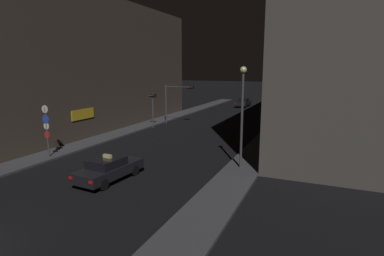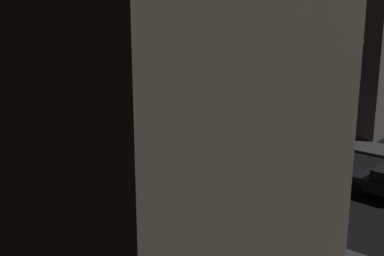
{
  "view_description": "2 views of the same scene",
  "coord_description": "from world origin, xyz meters",
  "px_view_note": "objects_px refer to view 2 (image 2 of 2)",
  "views": [
    {
      "loc": [
        11.86,
        -5.89,
        6.63
      ],
      "look_at": [
        1.44,
        18.44,
        1.51
      ],
      "focal_mm": 29.07,
      "sensor_mm": 36.0,
      "label": 1
    },
    {
      "loc": [
        -23.81,
        0.31,
        9.84
      ],
      "look_at": [
        -1.21,
        19.57,
        1.83
      ],
      "focal_mm": 50.26,
      "sensor_mm": 36.0,
      "label": 2
    }
  ],
  "objects_px": {
    "traffic_light_left_kerb": "(77,114)",
    "sign_pole_left": "(280,182)",
    "traffic_light_overhead": "(63,92)",
    "street_lamp_near_block": "(357,78)"
  },
  "relations": [
    {
      "from": "traffic_light_left_kerb",
      "to": "sign_pole_left",
      "type": "xyz_separation_m",
      "value": [
        -0.91,
        -13.73,
        -0.36
      ]
    },
    {
      "from": "traffic_light_overhead",
      "to": "street_lamp_near_block",
      "type": "relative_size",
      "value": 0.71
    },
    {
      "from": "traffic_light_left_kerb",
      "to": "sign_pole_left",
      "type": "height_order",
      "value": "sign_pole_left"
    },
    {
      "from": "traffic_light_left_kerb",
      "to": "street_lamp_near_block",
      "type": "xyz_separation_m",
      "value": [
        12.83,
        -10.62,
        1.58
      ]
    },
    {
      "from": "traffic_light_overhead",
      "to": "traffic_light_left_kerb",
      "type": "bearing_deg",
      "value": -114.8
    },
    {
      "from": "traffic_light_overhead",
      "to": "street_lamp_near_block",
      "type": "height_order",
      "value": "street_lamp_near_block"
    },
    {
      "from": "traffic_light_left_kerb",
      "to": "sign_pole_left",
      "type": "distance_m",
      "value": 13.76
    },
    {
      "from": "sign_pole_left",
      "to": "traffic_light_left_kerb",
      "type": "bearing_deg",
      "value": 86.19
    },
    {
      "from": "traffic_light_overhead",
      "to": "sign_pole_left",
      "type": "height_order",
      "value": "traffic_light_overhead"
    },
    {
      "from": "traffic_light_left_kerb",
      "to": "sign_pole_left",
      "type": "relative_size",
      "value": 1.01
    }
  ]
}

